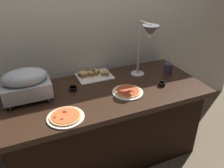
% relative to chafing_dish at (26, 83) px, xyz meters
% --- Properties ---
extents(ground_plane, '(8.00, 8.00, 0.00)m').
position_rel_chafing_dish_xyz_m(ground_plane, '(0.64, -0.11, -0.92)').
color(ground_plane, brown).
extents(back_wall, '(4.40, 0.04, 2.40)m').
position_rel_chafing_dish_xyz_m(back_wall, '(0.64, 0.39, 0.28)').
color(back_wall, beige).
rests_on(back_wall, ground_plane).
extents(buffet_table, '(1.90, 0.84, 0.76)m').
position_rel_chafing_dish_xyz_m(buffet_table, '(0.64, -0.11, -0.53)').
color(buffet_table, black).
rests_on(buffet_table, ground_plane).
extents(chafing_dish, '(0.39, 0.26, 0.28)m').
position_rel_chafing_dish_xyz_m(chafing_dish, '(0.00, 0.00, 0.00)').
color(chafing_dish, '#B7BABF').
rests_on(chafing_dish, buffet_table).
extents(heat_lamp, '(0.15, 0.32, 0.56)m').
position_rel_chafing_dish_xyz_m(heat_lamp, '(1.09, -0.08, 0.28)').
color(heat_lamp, '#B7BABF').
rests_on(heat_lamp, buffet_table).
extents(pizza_plate_front, '(0.28, 0.28, 0.03)m').
position_rel_chafing_dish_xyz_m(pizza_plate_front, '(0.23, -0.39, -0.14)').
color(pizza_plate_front, white).
rests_on(pizza_plate_front, buffet_table).
extents(pizza_plate_center, '(0.28, 0.28, 0.03)m').
position_rel_chafing_dish_xyz_m(pizza_plate_center, '(0.82, -0.24, -0.14)').
color(pizza_plate_center, white).
rests_on(pizza_plate_center, buffet_table).
extents(sandwich_platter, '(0.35, 0.26, 0.06)m').
position_rel_chafing_dish_xyz_m(sandwich_platter, '(0.65, 0.19, -0.14)').
color(sandwich_platter, white).
rests_on(sandwich_platter, buffet_table).
extents(sauce_cup_near, '(0.07, 0.07, 0.04)m').
position_rel_chafing_dish_xyz_m(sauce_cup_near, '(0.39, -0.00, -0.14)').
color(sauce_cup_near, black).
rests_on(sauce_cup_near, buffet_table).
extents(sauce_cup_far, '(0.07, 0.07, 0.04)m').
position_rel_chafing_dish_xyz_m(sauce_cup_far, '(1.18, -0.25, -0.14)').
color(sauce_cup_far, black).
rests_on(sauce_cup_far, buffet_table).
extents(utensil_holder, '(0.08, 0.08, 0.21)m').
position_rel_chafing_dish_xyz_m(utensil_holder, '(1.39, -0.04, -0.10)').
color(utensil_holder, '#383347').
rests_on(utensil_holder, buffet_table).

